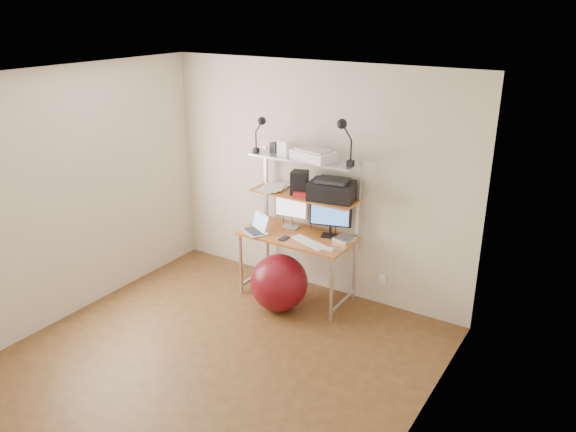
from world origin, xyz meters
name	(u,v)px	position (x,y,z in m)	size (l,w,h in m)	color
room	(206,235)	(0.00, 0.00, 1.25)	(3.60, 3.60, 3.60)	brown
computer_desk	(300,214)	(0.00, 1.50, 0.96)	(1.20, 0.60, 1.57)	#C06B25
wall_outlet	(382,279)	(0.85, 1.79, 0.30)	(0.08, 0.01, 0.12)	white
monitor_silver	(291,207)	(-0.16, 1.59, 0.97)	(0.39, 0.16, 0.43)	#AFAFB3
monitor_black	(330,216)	(0.31, 1.60, 0.96)	(0.43, 0.18, 0.44)	black
laptop	(257,228)	(-0.40, 1.28, 0.78)	(0.37, 0.35, 0.26)	silver
keyboard	(309,242)	(0.21, 1.32, 0.75)	(0.44, 0.13, 0.01)	white
mouse	(329,249)	(0.48, 1.26, 0.75)	(0.09, 0.06, 0.03)	white
mac_mini	(345,239)	(0.50, 1.57, 0.76)	(0.18, 0.18, 0.03)	silver
phone	(284,238)	(-0.05, 1.27, 0.75)	(0.07, 0.13, 0.01)	black
printer	(332,190)	(0.33, 1.58, 1.25)	(0.51, 0.39, 0.22)	black
nas_cube	(300,183)	(-0.05, 1.57, 1.27)	(0.17, 0.17, 0.24)	black
red_box	(302,194)	(0.02, 1.52, 1.18)	(0.18, 0.12, 0.05)	red
scanner	(314,155)	(0.13, 1.54, 1.60)	(0.47, 0.35, 0.11)	white
box_white	(285,148)	(-0.21, 1.53, 1.63)	(0.13, 0.11, 0.16)	white
box_grey	(276,147)	(-0.38, 1.62, 1.60)	(0.10, 0.10, 0.10)	#2B2B2D
clip_lamp_left	(261,127)	(-0.47, 1.47, 1.83)	(0.15, 0.09, 0.39)	black
clip_lamp_right	(344,132)	(0.46, 1.53, 1.88)	(0.18, 0.10, 0.45)	black
exercise_ball	(279,283)	(-0.03, 1.12, 0.30)	(0.60, 0.60, 0.60)	maroon
paper_stack	(274,187)	(-0.38, 1.57, 1.16)	(0.33, 0.40, 0.02)	white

